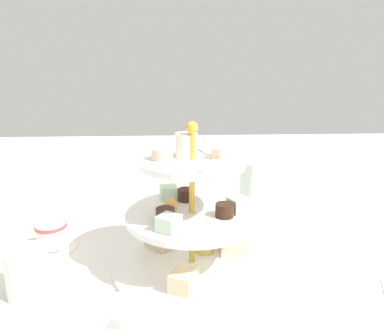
% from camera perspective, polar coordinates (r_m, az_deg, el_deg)
% --- Properties ---
extents(ground_plane, '(2.40, 2.40, 0.00)m').
position_cam_1_polar(ground_plane, '(0.66, 0.00, -15.70)').
color(ground_plane, silver).
extents(tiered_serving_stand, '(0.27, 0.27, 0.26)m').
position_cam_1_polar(tiered_serving_stand, '(0.62, -0.02, -9.49)').
color(tiered_serving_stand, white).
rests_on(tiered_serving_stand, ground_plane).
extents(water_glass_tall_right, '(0.07, 0.07, 0.13)m').
position_cam_1_polar(water_glass_tall_right, '(0.84, 9.65, -3.84)').
color(water_glass_tall_right, silver).
rests_on(water_glass_tall_right, ground_plane).
extents(water_glass_short_left, '(0.06, 0.06, 0.07)m').
position_cam_1_polar(water_glass_short_left, '(0.63, -24.47, -15.15)').
color(water_glass_short_left, silver).
rests_on(water_glass_short_left, ground_plane).
extents(teacup_with_saucer, '(0.09, 0.09, 0.05)m').
position_cam_1_polar(teacup_with_saucer, '(0.75, -21.14, -10.50)').
color(teacup_with_saucer, white).
rests_on(teacup_with_saucer, ground_plane).
extents(butter_knife_right, '(0.10, 0.15, 0.00)m').
position_cam_1_polar(butter_knife_right, '(0.91, -10.03, -6.57)').
color(butter_knife_right, silver).
rests_on(butter_knife_right, ground_plane).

